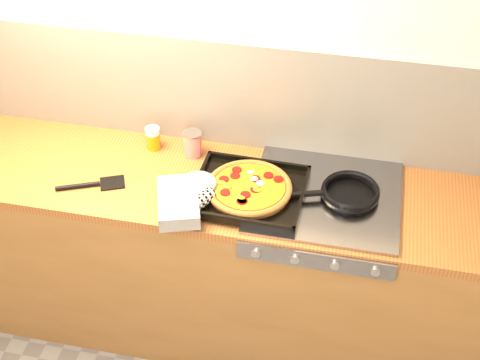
% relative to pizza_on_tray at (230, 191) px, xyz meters
% --- Properties ---
extents(room_shell, '(3.20, 3.20, 3.20)m').
position_rel_pizza_on_tray_xyz_m(room_shell, '(-0.07, 0.38, 0.20)').
color(room_shell, white).
rests_on(room_shell, ground).
extents(counter_run, '(3.20, 0.62, 0.90)m').
position_rel_pizza_on_tray_xyz_m(counter_run, '(-0.07, 0.09, -0.50)').
color(counter_run, olive).
rests_on(counter_run, ground).
extents(stovetop, '(0.60, 0.56, 0.02)m').
position_rel_pizza_on_tray_xyz_m(stovetop, '(0.38, 0.09, -0.04)').
color(stovetop, gray).
rests_on(stovetop, counter_run).
extents(pizza_on_tray, '(0.59, 0.51, 0.08)m').
position_rel_pizza_on_tray_xyz_m(pizza_on_tray, '(0.00, 0.00, 0.00)').
color(pizza_on_tray, black).
rests_on(pizza_on_tray, stovetop).
extents(frying_pan, '(0.41, 0.30, 0.04)m').
position_rel_pizza_on_tray_xyz_m(frying_pan, '(0.47, 0.10, -0.01)').
color(frying_pan, black).
rests_on(frying_pan, stovetop).
extents(tomato_can, '(0.10, 0.10, 0.12)m').
position_rel_pizza_on_tray_xyz_m(tomato_can, '(-0.23, 0.26, 0.01)').
color(tomato_can, '#A50D17').
rests_on(tomato_can, counter_run).
extents(juice_glass, '(0.08, 0.08, 0.11)m').
position_rel_pizza_on_tray_xyz_m(juice_glass, '(-0.41, 0.27, 0.01)').
color(juice_glass, orange).
rests_on(juice_glass, counter_run).
extents(wooden_spoon, '(0.30, 0.04, 0.02)m').
position_rel_pizza_on_tray_xyz_m(wooden_spoon, '(0.10, 0.26, -0.04)').
color(wooden_spoon, '#AD7D49').
rests_on(wooden_spoon, counter_run).
extents(black_spatula, '(0.28, 0.16, 0.02)m').
position_rel_pizza_on_tray_xyz_m(black_spatula, '(-0.58, -0.03, -0.04)').
color(black_spatula, black).
rests_on(black_spatula, counter_run).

